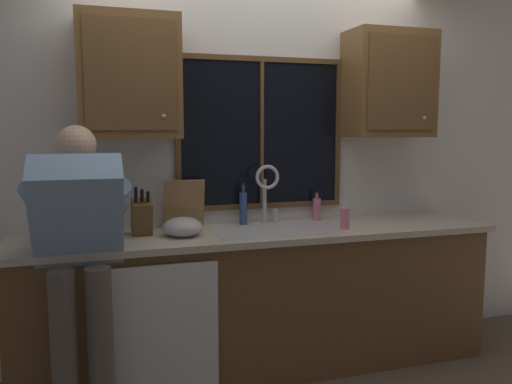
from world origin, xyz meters
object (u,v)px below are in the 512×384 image
(person_standing, at_px, (79,246))
(knife_block, at_px, (142,218))
(cutting_board, at_px, (184,204))
(bottle_tall_clear, at_px, (243,208))
(bottle_green_glass, at_px, (317,208))
(mixing_bowl, at_px, (183,227))
(soap_dispenser, at_px, (345,218))

(person_standing, xyz_separation_m, knife_block, (0.35, 0.39, 0.06))
(cutting_board, distance_m, bottle_tall_clear, 0.39)
(cutting_board, bearing_deg, bottle_tall_clear, -0.43)
(bottle_green_glass, distance_m, bottle_tall_clear, 0.54)
(person_standing, bearing_deg, bottle_green_glass, 19.43)
(person_standing, distance_m, bottle_tall_clear, 1.16)
(bottle_tall_clear, bearing_deg, mixing_bowl, -151.87)
(person_standing, relative_size, mixing_bowl, 6.61)
(knife_block, height_order, soap_dispenser, knife_block)
(person_standing, relative_size, cutting_board, 4.94)
(cutting_board, bearing_deg, knife_block, -151.68)
(knife_block, xyz_separation_m, cutting_board, (0.28, 0.15, 0.05))
(mixing_bowl, bearing_deg, person_standing, -152.56)
(person_standing, height_order, knife_block, person_standing)
(cutting_board, bearing_deg, mixing_bowl, -102.09)
(soap_dispenser, xyz_separation_m, bottle_tall_clear, (-0.58, 0.33, 0.04))
(knife_block, xyz_separation_m, soap_dispenser, (1.26, -0.19, -0.04))
(mixing_bowl, height_order, bottle_green_glass, bottle_green_glass)
(bottle_tall_clear, bearing_deg, cutting_board, 179.57)
(cutting_board, distance_m, soap_dispenser, 1.03)
(person_standing, xyz_separation_m, mixing_bowl, (0.58, 0.30, 0.01))
(mixing_bowl, distance_m, soap_dispenser, 1.03)
(mixing_bowl, xyz_separation_m, soap_dispenser, (1.03, -0.10, 0.02))
(person_standing, relative_size, soap_dispenser, 8.36)
(person_standing, distance_m, knife_block, 0.52)
(person_standing, height_order, soap_dispenser, person_standing)
(person_standing, distance_m, soap_dispenser, 1.62)
(soap_dispenser, relative_size, bottle_tall_clear, 0.67)
(cutting_board, xyz_separation_m, bottle_tall_clear, (0.39, -0.00, -0.04))
(knife_block, distance_m, bottle_green_glass, 1.23)
(knife_block, xyz_separation_m, bottle_tall_clear, (0.68, 0.15, 0.01))
(person_standing, height_order, mixing_bowl, person_standing)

